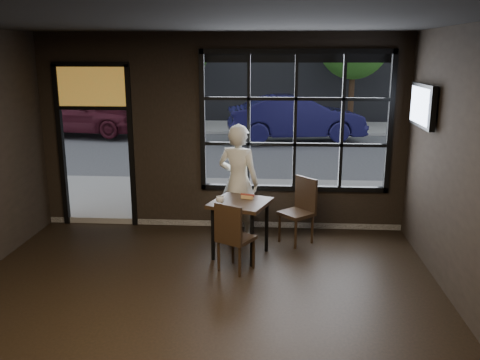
# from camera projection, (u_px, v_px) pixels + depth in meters

# --- Properties ---
(floor) EXTENTS (6.00, 7.00, 0.02)m
(floor) POSITION_uv_depth(u_px,v_px,m) (187.00, 339.00, 5.28)
(floor) COLOR black
(floor) RESTS_ON ground
(ceiling) EXTENTS (6.00, 7.00, 0.02)m
(ceiling) POSITION_uv_depth(u_px,v_px,m) (178.00, 14.00, 4.49)
(ceiling) COLOR black
(ceiling) RESTS_ON ground
(window_frame) EXTENTS (3.06, 0.12, 2.28)m
(window_frame) POSITION_uv_depth(u_px,v_px,m) (295.00, 122.00, 8.14)
(window_frame) COLOR black
(window_frame) RESTS_ON ground
(stained_transom) EXTENTS (1.20, 0.06, 0.70)m
(stained_transom) POSITION_uv_depth(u_px,v_px,m) (92.00, 86.00, 8.23)
(stained_transom) COLOR orange
(stained_transom) RESTS_ON ground
(street_asphalt) EXTENTS (60.00, 41.00, 0.04)m
(street_asphalt) POSITION_uv_depth(u_px,v_px,m) (260.00, 106.00, 28.50)
(street_asphalt) COLOR #545456
(street_asphalt) RESTS_ON ground
(cafe_table) EXTENTS (0.97, 0.97, 0.83)m
(cafe_table) POSITION_uv_depth(u_px,v_px,m) (240.00, 228.00, 7.33)
(cafe_table) COLOR black
(cafe_table) RESTS_ON floor
(chair_near) EXTENTS (0.57, 0.57, 0.97)m
(chair_near) POSITION_uv_depth(u_px,v_px,m) (236.00, 236.00, 6.82)
(chair_near) COLOR black
(chair_near) RESTS_ON floor
(chair_window) EXTENTS (0.62, 0.62, 1.02)m
(chair_window) POSITION_uv_depth(u_px,v_px,m) (296.00, 211.00, 7.81)
(chair_window) COLOR black
(chair_window) RESTS_ON floor
(man) EXTENTS (0.78, 0.63, 1.83)m
(man) POSITION_uv_depth(u_px,v_px,m) (238.00, 182.00, 7.91)
(man) COLOR silver
(man) RESTS_ON floor
(hotdog) EXTENTS (0.21, 0.14, 0.06)m
(hotdog) POSITION_uv_depth(u_px,v_px,m) (248.00, 197.00, 7.36)
(hotdog) COLOR tan
(hotdog) RESTS_ON cafe_table
(cup) EXTENTS (0.15, 0.15, 0.10)m
(cup) POSITION_uv_depth(u_px,v_px,m) (220.00, 200.00, 7.13)
(cup) COLOR silver
(cup) RESTS_ON cafe_table
(tv) EXTENTS (0.12, 1.02, 0.60)m
(tv) POSITION_uv_depth(u_px,v_px,m) (423.00, 106.00, 7.07)
(tv) COLOR black
(tv) RESTS_ON wall_right
(navy_car) EXTENTS (4.58, 2.24, 1.45)m
(navy_car) POSITION_uv_depth(u_px,v_px,m) (296.00, 118.00, 16.48)
(navy_car) COLOR #12103A
(navy_car) RESTS_ON street_asphalt
(maroon_car) EXTENTS (4.59, 2.37, 1.49)m
(maroon_car) POSITION_uv_depth(u_px,v_px,m) (81.00, 113.00, 17.66)
(maroon_car) COLOR #45121D
(maroon_car) RESTS_ON street_asphalt
(tree_left) EXTENTS (2.45, 2.45, 4.19)m
(tree_left) POSITION_uv_depth(u_px,v_px,m) (176.00, 51.00, 18.86)
(tree_left) COLOR #332114
(tree_left) RESTS_ON street_asphalt
(tree_right) EXTENTS (2.65, 2.65, 4.53)m
(tree_right) POSITION_uv_depth(u_px,v_px,m) (354.00, 44.00, 18.96)
(tree_right) COLOR #332114
(tree_right) RESTS_ON street_asphalt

